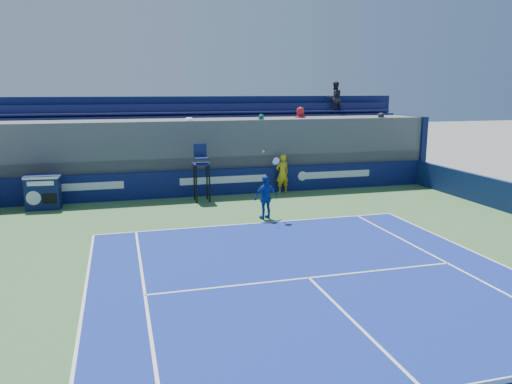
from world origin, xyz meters
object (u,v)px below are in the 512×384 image
object	(u,v)px
ball_person	(282,174)
umpire_chair	(201,166)
tennis_player	(266,197)
match_clock	(43,191)

from	to	relation	value
ball_person	umpire_chair	xyz separation A→B (m)	(-3.90, -0.74, 0.61)
umpire_chair	tennis_player	bearing A→B (deg)	-63.56
match_clock	ball_person	bearing A→B (deg)	2.76
umpire_chair	tennis_player	distance (m)	4.11
ball_person	tennis_player	xyz separation A→B (m)	(-2.09, -4.37, -0.09)
ball_person	tennis_player	distance (m)	4.84
tennis_player	umpire_chair	bearing A→B (deg)	116.44
match_clock	tennis_player	size ratio (longest dim) A/B	0.54
match_clock	umpire_chair	size ratio (longest dim) A/B	0.56
match_clock	umpire_chair	bearing A→B (deg)	-2.17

